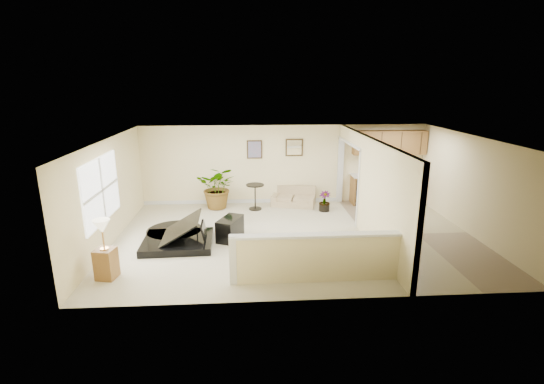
{
  "coord_description": "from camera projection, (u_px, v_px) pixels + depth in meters",
  "views": [
    {
      "loc": [
        -1.21,
        -9.25,
        3.8
      ],
      "look_at": [
        -0.57,
        0.4,
        1.08
      ],
      "focal_mm": 26.0,
      "sensor_mm": 36.0,
      "label": 1
    }
  ],
  "objects": [
    {
      "name": "wall_art_left",
      "position": [
        255.0,
        149.0,
        12.31
      ],
      "size": [
        0.48,
        0.04,
        0.58
      ],
      "color": "#372914",
      "rests_on": "back_wall"
    },
    {
      "name": "kitchen_cabinets",
      "position": [
        384.0,
        177.0,
        12.58
      ],
      "size": [
        2.36,
        0.65,
        2.33
      ],
      "color": "olive",
      "rests_on": "floor"
    },
    {
      "name": "pony_half_wall",
      "position": [
        314.0,
        257.0,
        7.65
      ],
      "size": [
        3.42,
        0.22,
        1.0
      ],
      "color": "beige",
      "rests_on": "floor"
    },
    {
      "name": "palm_plant",
      "position": [
        218.0,
        187.0,
        12.1
      ],
      "size": [
        1.35,
        1.21,
        1.34
      ],
      "color": "black",
      "rests_on": "floor"
    },
    {
      "name": "wall_mirror",
      "position": [
        294.0,
        147.0,
        12.38
      ],
      "size": [
        0.55,
        0.04,
        0.55
      ],
      "color": "#372914",
      "rests_on": "back_wall"
    },
    {
      "name": "accent_table",
      "position": [
        255.0,
        193.0,
        12.01
      ],
      "size": [
        0.55,
        0.55,
        0.79
      ],
      "color": "black",
      "rests_on": "floor"
    },
    {
      "name": "lamp_stand",
      "position": [
        105.0,
        254.0,
        7.76
      ],
      "size": [
        0.43,
        0.43,
        1.24
      ],
      "color": "olive",
      "rests_on": "floor"
    },
    {
      "name": "left_window",
      "position": [
        101.0,
        190.0,
        8.83
      ],
      "size": [
        0.05,
        2.15,
        1.45
      ],
      "primitive_type": "cube",
      "color": "white",
      "rests_on": "left_wall"
    },
    {
      "name": "ceiling",
      "position": [
        297.0,
        138.0,
        9.31
      ],
      "size": [
        9.0,
        6.0,
        0.04
      ],
      "primitive_type": "cube",
      "color": "white",
      "rests_on": "back_wall"
    },
    {
      "name": "interior_partition",
      "position": [
        365.0,
        187.0,
        10.02
      ],
      "size": [
        0.18,
        5.99,
        2.5
      ],
      "color": "beige",
      "rests_on": "floor"
    },
    {
      "name": "back_wall",
      "position": [
        285.0,
        165.0,
        12.53
      ],
      "size": [
        9.0,
        0.04,
        2.5
      ],
      "primitive_type": "cube",
      "color": "beige",
      "rests_on": "floor"
    },
    {
      "name": "piano_bench",
      "position": [
        230.0,
        229.0,
        9.78
      ],
      "size": [
        0.7,
        0.91,
        0.54
      ],
      "primitive_type": "cube",
      "rotation": [
        0.0,
        0.0,
        -0.4
      ],
      "color": "black",
      "rests_on": "floor"
    },
    {
      "name": "floor",
      "position": [
        295.0,
        237.0,
        9.99
      ],
      "size": [
        9.0,
        9.0,
        0.0
      ],
      "primitive_type": "plane",
      "color": "beige",
      "rests_on": "ground"
    },
    {
      "name": "piano",
      "position": [
        176.0,
        218.0,
        9.45
      ],
      "size": [
        1.97,
        2.04,
        1.55
      ],
      "rotation": [
        0.0,
        0.0,
        0.03
      ],
      "color": "black",
      "rests_on": "floor"
    },
    {
      "name": "loveseat",
      "position": [
        293.0,
        196.0,
        12.52
      ],
      "size": [
        1.54,
        1.11,
        0.77
      ],
      "rotation": [
        0.0,
        0.0,
        -0.28
      ],
      "color": "tan",
      "rests_on": "floor"
    },
    {
      "name": "right_wall",
      "position": [
        473.0,
        186.0,
        9.94
      ],
      "size": [
        0.04,
        6.0,
        2.5
      ],
      "primitive_type": "cube",
      "color": "beige",
      "rests_on": "floor"
    },
    {
      "name": "kitchen_vinyl",
      "position": [
        416.0,
        234.0,
        10.19
      ],
      "size": [
        2.7,
        6.0,
        0.01
      ],
      "primitive_type": "cube",
      "color": "tan",
      "rests_on": "floor"
    },
    {
      "name": "front_wall",
      "position": [
        318.0,
        235.0,
        6.77
      ],
      "size": [
        9.0,
        0.04,
        2.5
      ],
      "primitive_type": "cube",
      "color": "beige",
      "rests_on": "floor"
    },
    {
      "name": "small_plant",
      "position": [
        324.0,
        203.0,
        11.93
      ],
      "size": [
        0.45,
        0.45,
        0.61
      ],
      "color": "black",
      "rests_on": "floor"
    },
    {
      "name": "left_wall",
      "position": [
        109.0,
        193.0,
        9.37
      ],
      "size": [
        0.04,
        6.0,
        2.5
      ],
      "primitive_type": "cube",
      "color": "beige",
      "rests_on": "floor"
    }
  ]
}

